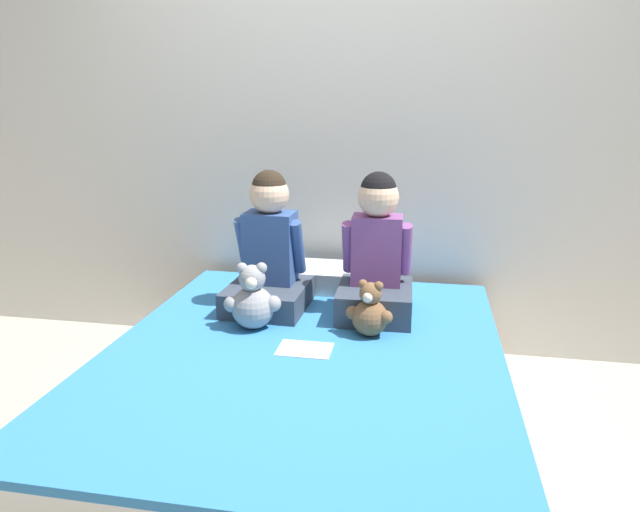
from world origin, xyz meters
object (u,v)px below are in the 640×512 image
object	(u,v)px
teddy_bear_held_by_right_child	(370,312)
sign_card	(305,349)
child_on_left	(269,254)
teddy_bear_held_by_left_child	(253,301)
bed	(304,396)
child_on_right	(376,258)
pillow_at_headboard	(334,278)

from	to	relation	value
teddy_bear_held_by_right_child	sign_card	xyz separation A→B (m)	(-0.23, -0.19, -0.10)
child_on_left	teddy_bear_held_by_left_child	distance (m)	0.30
bed	child_on_right	distance (m)	0.68
teddy_bear_held_by_right_child	sign_card	distance (m)	0.32
child_on_right	sign_card	bearing A→B (deg)	-119.34
teddy_bear_held_by_left_child	sign_card	xyz separation A→B (m)	(0.26, -0.18, -0.12)
child_on_right	teddy_bear_held_by_right_child	distance (m)	0.30
bed	sign_card	bearing A→B (deg)	-59.83
bed	pillow_at_headboard	distance (m)	0.80
child_on_left	pillow_at_headboard	world-z (taller)	child_on_left
teddy_bear_held_by_left_child	teddy_bear_held_by_right_child	distance (m)	0.50
bed	teddy_bear_held_by_left_child	xyz separation A→B (m)	(-0.25, 0.17, 0.33)
child_on_left	teddy_bear_held_by_right_child	bearing A→B (deg)	-25.80
bed	child_on_left	size ratio (longest dim) A/B	2.93
teddy_bear_held_by_right_child	child_on_left	bearing A→B (deg)	163.38
bed	sign_card	distance (m)	0.21
teddy_bear_held_by_right_child	sign_card	world-z (taller)	teddy_bear_held_by_right_child
child_on_right	teddy_bear_held_by_left_child	bearing A→B (deg)	-153.34
child_on_left	child_on_right	bearing A→B (deg)	1.40
bed	sign_card	world-z (taller)	sign_card
child_on_right	teddy_bear_held_by_right_child	bearing A→B (deg)	-91.59
child_on_right	teddy_bear_held_by_left_child	world-z (taller)	child_on_right
teddy_bear_held_by_right_child	pillow_at_headboard	bearing A→B (deg)	123.68
child_on_left	child_on_right	distance (m)	0.49
bed	teddy_bear_held_by_left_child	size ratio (longest dim) A/B	6.47
child_on_left	teddy_bear_held_by_left_child	world-z (taller)	child_on_left
teddy_bear_held_by_right_child	bed	bearing A→B (deg)	-132.21
bed	teddy_bear_held_by_left_child	distance (m)	0.45
bed	teddy_bear_held_by_left_child	bearing A→B (deg)	146.64
bed	teddy_bear_held_by_right_child	distance (m)	0.43
bed	pillow_at_headboard	xyz separation A→B (m)	(0.00, 0.76, 0.26)
bed	child_on_right	bearing A→B (deg)	61.12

